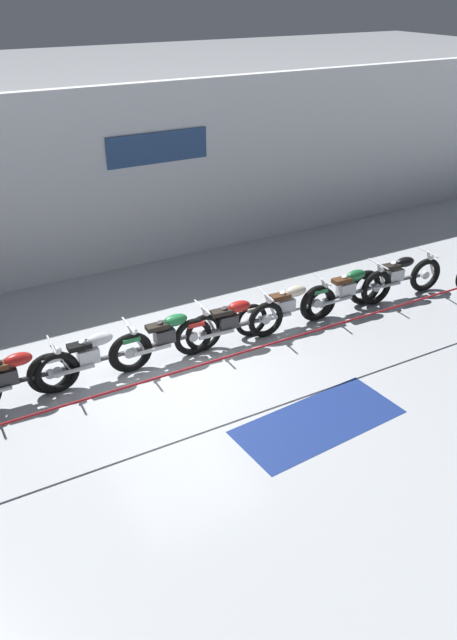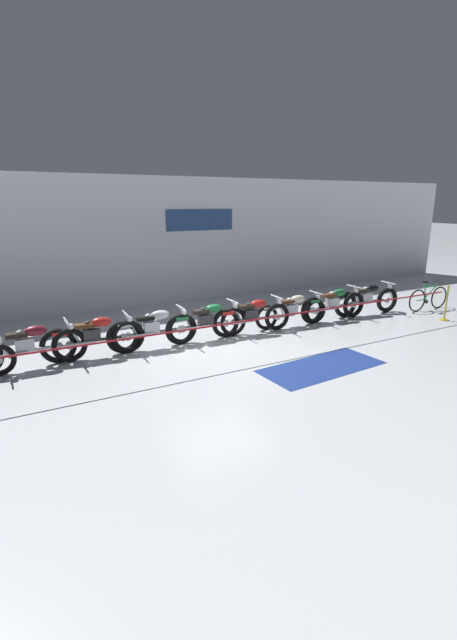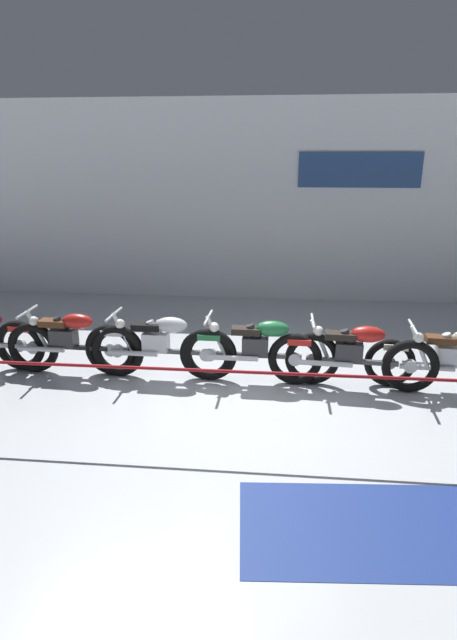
{
  "view_description": "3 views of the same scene",
  "coord_description": "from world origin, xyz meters",
  "views": [
    {
      "loc": [
        -3.73,
        -8.4,
        6.21
      ],
      "look_at": [
        1.31,
        0.64,
        0.51
      ],
      "focal_mm": 35.0,
      "sensor_mm": 36.0,
      "label": 1
    },
    {
      "loc": [
        -4.4,
        -8.71,
        3.39
      ],
      "look_at": [
        0.64,
        0.62,
        0.44
      ],
      "focal_mm": 24.0,
      "sensor_mm": 36.0,
      "label": 2
    },
    {
      "loc": [
        0.25,
        -5.84,
        3.05
      ],
      "look_at": [
        -0.37,
        0.48,
        0.96
      ],
      "focal_mm": 28.0,
      "sensor_mm": 36.0,
      "label": 3
    }
  ],
  "objects": [
    {
      "name": "ground_plane",
      "position": [
        0.0,
        0.0,
        0.0
      ],
      "size": [
        120.0,
        120.0,
        0.0
      ],
      "primitive_type": "plane",
      "color": "#B2B7BC"
    },
    {
      "name": "back_wall",
      "position": [
        0.0,
        5.12,
        2.1
      ],
      "size": [
        28.0,
        0.29,
        4.2
      ],
      "color": "white",
      "rests_on": "ground"
    },
    {
      "name": "motorcycle_red_2",
      "position": [
        -2.73,
        0.67,
        0.48
      ],
      "size": [
        2.28,
        0.62,
        0.97
      ],
      "color": "black",
      "rests_on": "ground"
    },
    {
      "name": "motorcycle_silver_3",
      "position": [
        -1.37,
        0.65,
        0.48
      ],
      "size": [
        2.22,
        0.62,
        0.96
      ],
      "color": "black",
      "rests_on": "ground"
    },
    {
      "name": "motorcycle_green_4",
      "position": [
        0.05,
        0.64,
        0.48
      ],
      "size": [
        2.25,
        0.62,
        0.96
      ],
      "color": "black",
      "rests_on": "ground"
    },
    {
      "name": "motorcycle_red_5",
      "position": [
        1.32,
        0.55,
        0.47
      ],
      "size": [
        2.29,
        0.62,
        0.95
      ],
      "color": "black",
      "rests_on": "ground"
    },
    {
      "name": "motorcycle_cream_6",
      "position": [
        2.66,
        0.62,
        0.46
      ],
      "size": [
        2.31,
        0.62,
        0.92
      ],
      "color": "black",
      "rests_on": "ground"
    },
    {
      "name": "stanchion_far_left",
      "position": [
        -1.56,
        -1.02,
        0.77
      ],
      "size": [
        13.95,
        0.28,
        1.05
      ],
      "color": "gold",
      "rests_on": "ground"
    },
    {
      "name": "floor_banner",
      "position": [
        1.37,
        -2.2,
        0.0
      ],
      "size": [
        2.83,
        1.39,
        0.01
      ],
      "primitive_type": "cube",
      "rotation": [
        0.0,
        0.0,
        0.07
      ],
      "color": "navy",
      "rests_on": "ground"
    }
  ]
}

